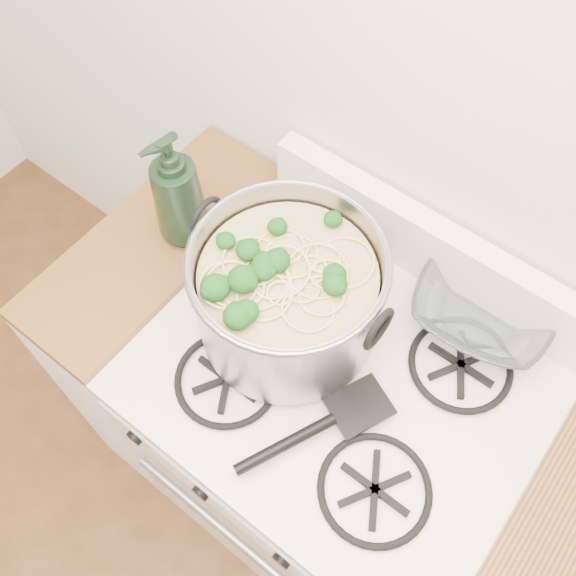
# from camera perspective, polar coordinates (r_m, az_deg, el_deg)

# --- Properties ---
(gas_range) EXTENTS (0.76, 0.66, 0.92)m
(gas_range) POSITION_cam_1_polar(r_m,az_deg,el_deg) (1.70, 3.72, -13.85)
(gas_range) COLOR white
(gas_range) RESTS_ON ground
(counter_left) EXTENTS (0.25, 0.65, 0.92)m
(counter_left) POSITION_cam_1_polar(r_m,az_deg,el_deg) (1.81, -9.24, -3.98)
(counter_left) COLOR silver
(counter_left) RESTS_ON ground
(stock_pot) EXTENTS (0.39, 0.36, 0.24)m
(stock_pot) POSITION_cam_1_polar(r_m,az_deg,el_deg) (1.18, 0.00, -0.66)
(stock_pot) COLOR gray
(stock_pot) RESTS_ON gas_range
(spatula) EXTENTS (0.39, 0.40, 0.02)m
(spatula) POSITION_cam_1_polar(r_m,az_deg,el_deg) (1.21, 6.39, -10.27)
(spatula) COLOR black
(spatula) RESTS_ON gas_range
(glass_bowl) EXTENTS (0.12, 0.12, 0.03)m
(glass_bowl) POSITION_cam_1_polar(r_m,az_deg,el_deg) (1.34, 16.93, -1.76)
(glass_bowl) COLOR white
(glass_bowl) RESTS_ON gas_range
(bottle) EXTENTS (0.13, 0.13, 0.28)m
(bottle) POSITION_cam_1_polar(r_m,az_deg,el_deg) (1.31, -9.87, 8.60)
(bottle) COLOR black
(bottle) RESTS_ON counter_left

